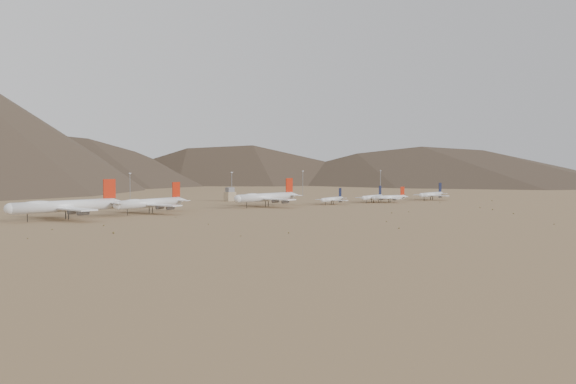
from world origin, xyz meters
TOP-DOWN VIEW (x-y plane):
  - ground at (0.00, 0.00)m, footprint 3000.00×3000.00m
  - widebody_west at (-145.59, 23.17)m, footprint 78.75×61.59m
  - widebody_centre at (-85.71, 34.81)m, footprint 65.13×52.08m
  - widebody_east at (13.53, 40.68)m, footprint 71.19×55.87m
  - narrowbody_a at (72.34, 30.55)m, footprint 36.73×27.58m
  - narrowbody_b at (116.19, 28.72)m, footprint 39.79×29.80m
  - narrowbody_c at (128.40, 20.67)m, footprint 39.58×28.59m
  - narrowbody_d at (183.78, 21.82)m, footprint 45.40×33.42m
  - control_tower at (30.00, 120.00)m, footprint 8.00×8.00m
  - mast_west at (-61.25, 124.62)m, footprint 2.00×0.60m
  - mast_centre at (30.78, 118.14)m, footprint 2.00×0.60m
  - mast_east at (131.43, 144.34)m, footprint 2.00×0.60m
  - mast_far_east at (216.80, 119.70)m, footprint 2.00×0.60m
  - desert_scrub at (25.08, -78.22)m, footprint 430.85×167.42m

SIDE VIEW (x-z plane):
  - ground at x=0.00m, z-range 0.00..0.00m
  - desert_scrub at x=25.08m, z-range -0.17..0.81m
  - narrowbody_a at x=72.34m, z-range -2.25..10.56m
  - narrowbody_c at x=128.40m, z-range -2.29..10.78m
  - narrowbody_b at x=116.19m, z-range -2.42..11.37m
  - narrowbody_d at x=183.78m, z-range -2.67..12.57m
  - control_tower at x=30.00m, z-range -0.68..11.32m
  - widebody_centre at x=-85.71m, z-range -3.15..17.16m
  - widebody_east at x=13.53m, z-range -3.33..18.11m
  - widebody_west at x=-145.59m, z-range -3.66..19.95m
  - mast_west at x=-61.25m, z-range 1.35..27.05m
  - mast_centre at x=30.78m, z-range 1.35..27.05m
  - mast_east at x=131.43m, z-range 1.35..27.05m
  - mast_far_east at x=216.80m, z-range 1.35..27.05m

